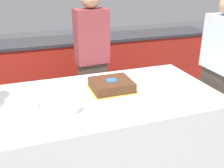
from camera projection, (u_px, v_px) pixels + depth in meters
ground_plane at (109, 161)px, 2.70m from camera, size 14.00×14.00×0.00m
back_counter at (74, 69)px, 3.95m from camera, size 4.40×0.58×0.92m
dining_table at (109, 130)px, 2.55m from camera, size 2.00×1.14×0.76m
cake at (111, 85)px, 2.50m from camera, size 0.42×0.38×0.10m
plate_stack at (23, 105)px, 2.13m from camera, size 0.23×0.23×0.07m
wine_glass at (76, 101)px, 2.02m from camera, size 0.06×0.06×0.18m
side_plate_near_cake at (93, 79)px, 2.77m from camera, size 0.18×0.18×0.00m
side_plate_right_edge at (155, 83)px, 2.66m from camera, size 0.18×0.18×0.00m
person_cutting_cake at (92, 58)px, 3.07m from camera, size 0.39×0.23×1.66m
person_seated_right at (218, 72)px, 2.75m from camera, size 0.20×0.41×1.60m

